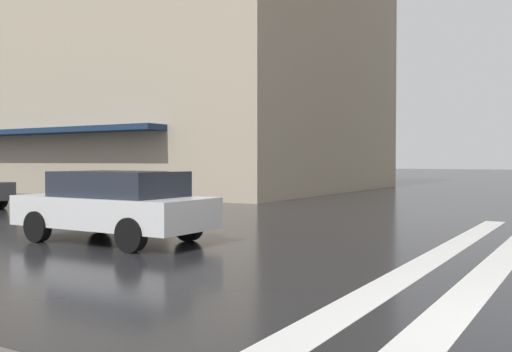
% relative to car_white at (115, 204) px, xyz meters
% --- Properties ---
extents(haussmann_block_mid, '(18.19, 28.76, 21.30)m').
position_rel_car_white_xyz_m(haussmann_block_mid, '(18.49, 17.05, 9.67)').
color(haussmann_block_mid, tan).
rests_on(haussmann_block_mid, ground_plane).
extents(car_white, '(1.85, 4.10, 1.41)m').
position_rel_car_white_xyz_m(car_white, '(0.00, 0.00, 0.00)').
color(car_white, silver).
rests_on(car_white, ground_plane).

